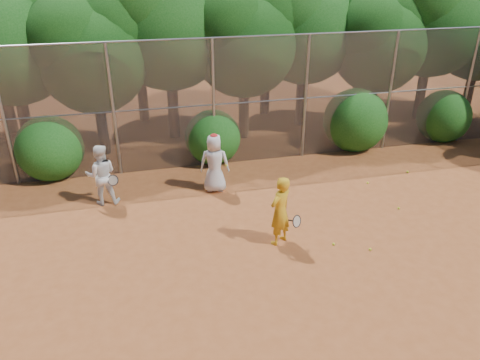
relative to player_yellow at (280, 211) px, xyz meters
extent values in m
plane|color=brown|center=(0.36, -1.18, -0.86)|extent=(80.00, 80.00, 0.00)
cylinder|color=gray|center=(-6.64, 4.82, 1.14)|extent=(0.09, 0.09, 4.00)
cylinder|color=gray|center=(-3.64, 4.82, 1.14)|extent=(0.09, 0.09, 4.00)
cylinder|color=gray|center=(-0.64, 4.82, 1.14)|extent=(0.09, 0.09, 4.00)
cylinder|color=gray|center=(2.36, 4.82, 1.14)|extent=(0.09, 0.09, 4.00)
cylinder|color=gray|center=(5.36, 4.82, 1.14)|extent=(0.09, 0.09, 4.00)
cylinder|color=gray|center=(8.36, 4.82, 1.14)|extent=(0.09, 0.09, 4.00)
cylinder|color=gray|center=(0.36, 4.82, 3.14)|extent=(20.00, 0.05, 0.05)
cylinder|color=gray|center=(0.36, 4.82, 1.14)|extent=(20.00, 0.04, 0.04)
cube|color=slate|center=(0.36, 4.82, 1.14)|extent=(20.00, 0.02, 4.00)
cylinder|color=black|center=(-6.64, 7.32, 0.40)|extent=(0.38, 0.38, 2.52)
sphere|color=#144C13|center=(-6.64, 7.32, 2.87)|extent=(4.03, 4.03, 4.03)
sphere|color=#144C13|center=(-5.84, 7.72, 3.88)|extent=(3.23, 3.23, 3.23)
cylinder|color=black|center=(-4.14, 6.62, 0.22)|extent=(0.36, 0.36, 2.17)
sphere|color=black|center=(-4.14, 6.62, 2.35)|extent=(3.47, 3.47, 3.47)
sphere|color=black|center=(-3.45, 6.97, 3.22)|extent=(2.78, 2.78, 2.78)
sphere|color=black|center=(-4.75, 6.36, 3.05)|extent=(2.60, 2.60, 2.60)
cylinder|color=black|center=(-1.64, 7.62, 0.47)|extent=(0.39, 0.39, 2.66)
sphere|color=#144C13|center=(-1.64, 7.62, 3.08)|extent=(4.26, 4.26, 4.26)
sphere|color=#144C13|center=(-2.39, 7.30, 3.93)|extent=(3.19, 3.19, 3.19)
cylinder|color=black|center=(0.86, 7.02, 0.28)|extent=(0.37, 0.37, 2.27)
sphere|color=black|center=(0.86, 7.02, 2.51)|extent=(3.64, 3.64, 3.64)
sphere|color=black|center=(1.58, 7.38, 3.42)|extent=(2.91, 2.91, 2.91)
sphere|color=black|center=(0.22, 6.75, 3.23)|extent=(2.73, 2.73, 2.73)
cylinder|color=black|center=(3.36, 7.82, 0.36)|extent=(0.38, 0.38, 2.45)
sphere|color=#144C13|center=(3.36, 7.82, 2.77)|extent=(3.92, 3.92, 3.92)
sphere|color=#144C13|center=(4.14, 8.21, 3.75)|extent=(3.14, 3.14, 3.14)
sphere|color=#144C13|center=(2.67, 7.52, 3.55)|extent=(2.94, 2.94, 2.94)
cylinder|color=black|center=(5.86, 6.82, 0.19)|extent=(0.36, 0.36, 2.10)
sphere|color=black|center=(5.86, 6.82, 2.25)|extent=(3.36, 3.36, 3.36)
sphere|color=black|center=(6.53, 7.15, 3.09)|extent=(2.69, 2.69, 2.69)
sphere|color=black|center=(5.27, 6.57, 2.92)|extent=(2.52, 2.52, 2.52)
cylinder|color=black|center=(8.36, 7.42, 0.43)|extent=(0.39, 0.39, 2.59)
sphere|color=#144C13|center=(8.36, 7.42, 2.97)|extent=(4.14, 4.14, 4.14)
cylinder|color=black|center=(10.36, 7.12, 0.29)|extent=(0.37, 0.37, 2.31)
sphere|color=black|center=(9.71, 6.84, 3.30)|extent=(2.77, 2.77, 2.77)
cylinder|color=black|center=(-7.64, 9.62, 0.45)|extent=(0.39, 0.39, 2.62)
cylinder|color=black|center=(-2.64, 9.82, 0.54)|extent=(0.40, 0.40, 2.80)
sphere|color=#144C13|center=(-2.64, 9.82, 3.28)|extent=(4.48, 4.48, 4.48)
cylinder|color=black|center=(2.36, 9.42, 0.40)|extent=(0.38, 0.38, 2.52)
sphere|color=#144C13|center=(2.36, 9.42, 2.87)|extent=(4.03, 4.03, 4.03)
sphere|color=#144C13|center=(1.65, 9.12, 3.68)|extent=(3.02, 3.02, 3.02)
cylinder|color=black|center=(6.86, 10.02, 0.50)|extent=(0.40, 0.40, 2.73)
sphere|color=#144C13|center=(6.86, 10.02, 3.18)|extent=(4.37, 4.37, 4.37)
sphere|color=#144C13|center=(-5.64, 5.12, 0.14)|extent=(2.00, 2.00, 2.00)
sphere|color=#144C13|center=(-0.64, 5.12, 0.04)|extent=(1.80, 1.80, 1.80)
sphere|color=#144C13|center=(4.36, 5.12, 0.24)|extent=(2.20, 2.20, 2.20)
sphere|color=#144C13|center=(7.86, 5.12, 0.09)|extent=(1.90, 1.90, 1.90)
imported|color=gold|center=(0.00, 0.00, 0.00)|extent=(0.75, 0.69, 1.72)
torus|color=black|center=(0.35, -0.20, -0.21)|extent=(0.31, 0.26, 0.30)
cylinder|color=black|center=(0.23, -0.02, -0.27)|extent=(0.18, 0.25, 0.11)
imported|color=silver|center=(-0.98, 3.00, 0.00)|extent=(0.95, 0.73, 1.72)
ellipsoid|color=#A31817|center=(-0.98, 3.00, 0.82)|extent=(0.22, 0.22, 0.13)
sphere|color=yellow|center=(-0.68, 2.80, -0.01)|extent=(0.07, 0.07, 0.07)
imported|color=white|center=(-4.09, 2.98, -0.01)|extent=(0.84, 0.67, 1.70)
torus|color=black|center=(-3.79, 2.68, -0.06)|extent=(0.33, 0.23, 0.29)
cylinder|color=black|center=(-3.73, 2.87, -0.15)|extent=(0.11, 0.27, 0.14)
sphere|color=yellow|center=(3.63, 0.75, -0.83)|extent=(0.07, 0.07, 0.07)
sphere|color=yellow|center=(3.53, 2.34, -0.83)|extent=(0.07, 0.07, 0.07)
sphere|color=yellow|center=(1.96, -0.83, -0.83)|extent=(0.07, 0.07, 0.07)
sphere|color=yellow|center=(1.22, -0.44, -0.83)|extent=(0.07, 0.07, 0.07)
sphere|color=yellow|center=(5.10, 2.74, -0.83)|extent=(0.07, 0.07, 0.07)
camera|label=1|loc=(-3.08, -8.91, 5.47)|focal=35.00mm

